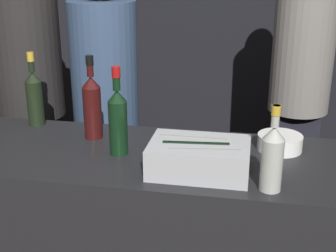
{
  "coord_description": "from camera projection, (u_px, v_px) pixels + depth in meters",
  "views": [
    {
      "loc": [
        0.34,
        -1.45,
        1.75
      ],
      "look_at": [
        0.0,
        0.36,
        1.08
      ],
      "focal_mm": 50.0,
      "sensor_mm": 36.0,
      "label": 1
    }
  ],
  "objects": [
    {
      "name": "red_wine_bottle_burgundy",
      "position": [
        118.0,
        119.0,
        1.94
      ],
      "size": [
        0.08,
        0.08,
        0.38
      ],
      "color": "black",
      "rests_on": "bar_counter"
    },
    {
      "name": "ice_bin_with_bottles",
      "position": [
        199.0,
        156.0,
        1.8
      ],
      "size": [
        0.38,
        0.26,
        0.12
      ],
      "color": "#B7BABF",
      "rests_on": "bar_counter"
    },
    {
      "name": "champagne_bottle",
      "position": [
        34.0,
        96.0,
        2.28
      ],
      "size": [
        0.08,
        0.08,
        0.36
      ],
      "color": "black",
      "rests_on": "bar_counter"
    },
    {
      "name": "red_wine_bottle_black_foil",
      "position": [
        92.0,
        105.0,
        2.12
      ],
      "size": [
        0.08,
        0.08,
        0.38
      ],
      "color": "#380F0F",
      "rests_on": "bar_counter"
    },
    {
      "name": "wall_back_chalkboard",
      "position": [
        214.0,
        3.0,
        3.63
      ],
      "size": [
        6.4,
        0.06,
        2.8
      ],
      "color": "black",
      "rests_on": "ground_plane"
    },
    {
      "name": "person_blond_tee",
      "position": [
        30.0,
        87.0,
        2.78
      ],
      "size": [
        0.4,
        0.4,
        1.81
      ],
      "rotation": [
        0.0,
        0.0,
        -1.49
      ],
      "color": "black",
      "rests_on": "ground_plane"
    },
    {
      "name": "rose_wine_bottle",
      "position": [
        272.0,
        156.0,
        1.64
      ],
      "size": [
        0.08,
        0.08,
        0.32
      ],
      "color": "#B2B7AD",
      "rests_on": "bar_counter"
    },
    {
      "name": "bowl_white",
      "position": [
        280.0,
        142.0,
        2.02
      ],
      "size": [
        0.19,
        0.19,
        0.07
      ],
      "color": "white",
      "rests_on": "bar_counter"
    },
    {
      "name": "person_in_hoodie",
      "position": [
        300.0,
        83.0,
        2.89
      ],
      "size": [
        0.37,
        0.37,
        1.8
      ],
      "rotation": [
        0.0,
        0.0,
        1.04
      ],
      "color": "black",
      "rests_on": "ground_plane"
    },
    {
      "name": "bar_counter",
      "position": [
        167.0,
        251.0,
        2.14
      ],
      "size": [
        2.49,
        0.65,
        0.96
      ],
      "color": "black",
      "rests_on": "ground_plane"
    },
    {
      "name": "person_grey_polo",
      "position": [
        106.0,
        101.0,
        2.67
      ],
      "size": [
        0.37,
        0.37,
        1.73
      ],
      "rotation": [
        0.0,
        0.0,
        -0.31
      ],
      "color": "black",
      "rests_on": "ground_plane"
    }
  ]
}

